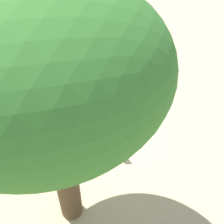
{
  "coord_description": "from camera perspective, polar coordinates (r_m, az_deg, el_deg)",
  "views": [
    {
      "loc": [
        -4.51,
        -7.97,
        9.34
      ],
      "look_at": [
        0.71,
        1.13,
        0.8
      ],
      "focal_mm": 41.19,
      "sensor_mm": 36.0,
      "label": 1
    }
  ],
  "objects": [
    {
      "name": "market_stall_teal",
      "position": [
        19.35,
        -14.56,
        12.82
      ],
      "size": [
        2.5,
        2.5,
        2.52
      ],
      "color": "#59514C",
      "rests_on": "ground_plane"
    },
    {
      "name": "wooden_bench",
      "position": [
        15.29,
        5.05,
        3.54
      ],
      "size": [
        1.08,
        1.4,
        0.88
      ],
      "rotation": [
        0.0,
        0.0,
        5.27
      ],
      "color": "brown",
      "rests_on": "ground_plane"
    },
    {
      "name": "picnic_table_near",
      "position": [
        12.17,
        -15.34,
        -8.67
      ],
      "size": [
        1.76,
        1.78,
        0.78
      ],
      "rotation": [
        0.0,
        0.0,
        4.92
      ],
      "color": "#9E7A51",
      "rests_on": "ground_plane"
    },
    {
      "name": "market_stall_white",
      "position": [
        20.09,
        -7.35,
        14.74
      ],
      "size": [
        2.5,
        2.5,
        2.52
      ],
      "color": "#59514C",
      "rests_on": "ground_plane"
    },
    {
      "name": "elephant",
      "position": [
        13.17,
        3.97,
        -1.54
      ],
      "size": [
        1.77,
        1.2,
        1.21
      ],
      "rotation": [
        0.0,
        0.0,
        3.36
      ],
      "color": "gray",
      "rests_on": "ground_plane"
    },
    {
      "name": "shade_tree_main",
      "position": [
        6.45,
        -14.13,
        7.98
      ],
      "size": [
        6.39,
        5.85,
        8.45
      ],
      "color": "brown",
      "rests_on": "ground_plane"
    },
    {
      "name": "person_handler",
      "position": [
        11.82,
        0.49,
        -6.08
      ],
      "size": [
        0.32,
        0.45,
        1.62
      ],
      "rotation": [
        0.0,
        0.0,
        0.56
      ],
      "color": "#3F3833",
      "rests_on": "ground_plane"
    },
    {
      "name": "ground_plane",
      "position": [
        13.08,
        -0.23,
        -6.41
      ],
      "size": [
        60.0,
        60.0,
        0.0
      ],
      "primitive_type": "plane",
      "color": "tan"
    }
  ]
}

